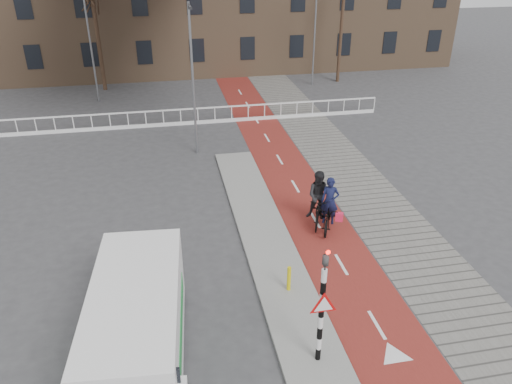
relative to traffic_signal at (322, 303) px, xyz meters
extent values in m
plane|color=#38383A|center=(0.60, 2.02, -1.99)|extent=(120.00, 120.00, 0.00)
cube|color=maroon|center=(2.10, 12.02, -1.98)|extent=(2.50, 60.00, 0.01)
cube|color=slate|center=(4.90, 12.02, -1.98)|extent=(3.00, 60.00, 0.01)
cube|color=gray|center=(-0.10, 6.02, -1.93)|extent=(1.80, 16.00, 0.12)
cylinder|color=black|center=(0.00, 0.02, -0.43)|extent=(0.14, 0.14, 2.88)
imported|color=black|center=(0.00, 0.02, 1.41)|extent=(0.13, 0.16, 0.80)
cylinder|color=#FF0C05|center=(0.00, -0.12, 1.59)|extent=(0.11, 0.02, 0.11)
cylinder|color=#D1BF0B|center=(-0.04, 2.94, -1.45)|extent=(0.12, 0.12, 0.85)
imported|color=black|center=(2.40, 6.39, -1.45)|extent=(1.48, 2.13, 1.06)
imported|color=#121638|center=(2.40, 6.39, -0.81)|extent=(0.80, 0.68, 1.85)
cube|color=#E52049|center=(2.63, 5.89, -1.24)|extent=(0.32, 0.27, 0.33)
imported|color=black|center=(2.12, 6.78, -1.36)|extent=(1.34, 2.14, 1.25)
imported|color=black|center=(2.12, 6.78, -0.76)|extent=(1.16, 1.05, 1.95)
cube|color=white|center=(-4.53, 0.97, -0.74)|extent=(2.60, 5.60, 2.18)
cube|color=#1D8637|center=(-5.63, 0.97, -0.84)|extent=(0.29, 3.48, 0.55)
cube|color=#1D8637|center=(-3.43, 0.97, -0.84)|extent=(0.29, 3.48, 0.55)
cylinder|color=black|center=(-5.31, 2.89, -1.61)|extent=(0.33, 0.78, 0.76)
cylinder|color=black|center=(-3.47, 2.74, -1.61)|extent=(0.33, 0.78, 0.76)
cube|color=silver|center=(-4.40, 19.02, -1.04)|extent=(28.00, 0.08, 0.08)
cube|color=silver|center=(-4.40, 19.02, -1.89)|extent=(28.00, 0.10, 0.20)
cylinder|color=#2F1E15|center=(-7.30, 27.54, 1.55)|extent=(0.27, 0.27, 7.09)
cylinder|color=#2F1E15|center=(9.82, 26.43, 1.88)|extent=(0.24, 0.24, 7.74)
cylinder|color=slate|center=(-1.86, 14.67, 1.67)|extent=(0.12, 0.12, 7.33)
cylinder|color=slate|center=(-7.52, 24.74, 2.09)|extent=(0.12, 0.12, 8.16)
cylinder|color=slate|center=(7.67, 25.95, 1.56)|extent=(0.12, 0.12, 7.10)
camera|label=1|loc=(-3.44, -9.07, 8.09)|focal=35.00mm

